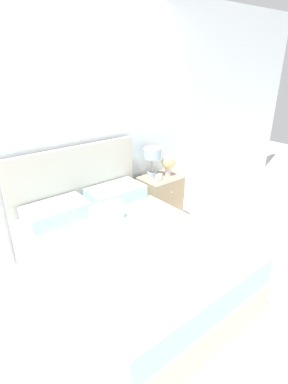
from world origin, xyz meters
The scene contains 7 objects.
ground_plane centered at (0.00, 0.00, 0.00)m, with size 12.00×12.00×0.00m, color silver.
wall_back centered at (0.00, 0.07, 1.30)m, with size 8.00×0.06×2.60m.
bed centered at (0.00, -0.88, 0.30)m, with size 1.44×1.91×1.13m.
nightstand centered at (1.02, -0.21, 0.30)m, with size 0.48×0.41×0.61m.
table_lamp centered at (0.95, -0.14, 0.87)m, with size 0.21×0.21×0.36m.
flower_vase centered at (1.16, -0.21, 0.76)m, with size 0.17×0.17×0.25m.
alarm_clock centered at (0.95, -0.26, 0.64)m, with size 0.08×0.05×0.07m.
Camera 1 is at (-1.28, -2.72, 1.93)m, focal length 28.00 mm.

